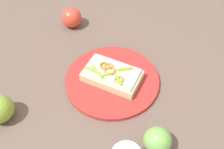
% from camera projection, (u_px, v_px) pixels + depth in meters
% --- Properties ---
extents(ground_plane, '(2.00, 2.00, 0.00)m').
position_uv_depth(ground_plane, '(112.00, 81.00, 0.86)').
color(ground_plane, brown).
rests_on(ground_plane, ground).
extents(plate, '(0.30, 0.30, 0.01)m').
position_uv_depth(plate, '(112.00, 80.00, 0.86)').
color(plate, '#B72D2A').
rests_on(plate, ground_plane).
extents(sandwich, '(0.18, 0.20, 0.05)m').
position_uv_depth(sandwich, '(112.00, 75.00, 0.84)').
color(sandwich, beige).
rests_on(sandwich, plate).
extents(apple_0, '(0.09, 0.09, 0.07)m').
position_uv_depth(apple_0, '(157.00, 141.00, 0.69)').
color(apple_0, '#70A84E').
rests_on(apple_0, ground_plane).
extents(apple_1, '(0.09, 0.09, 0.08)m').
position_uv_depth(apple_1, '(71.00, 17.00, 1.02)').
color(apple_1, '#DC402C').
rests_on(apple_1, ground_plane).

